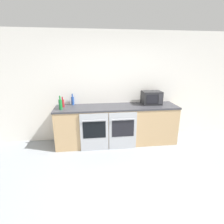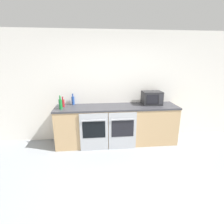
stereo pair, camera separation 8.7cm
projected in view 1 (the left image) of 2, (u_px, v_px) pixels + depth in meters
ground_plane at (138, 205)px, 2.44m from camera, size 16.00×16.00×0.00m
wall_back at (115, 87)px, 4.27m from camera, size 10.00×0.06×2.60m
counter_back at (117, 125)px, 4.17m from camera, size 2.83×0.68×0.91m
oven_left at (94, 132)px, 3.79m from camera, size 0.61×0.06×0.86m
oven_right at (123, 131)px, 3.86m from camera, size 0.61×0.06×0.86m
microwave at (152, 98)px, 4.18m from camera, size 0.45×0.34×0.32m
bottle_green at (60, 104)px, 3.75m from camera, size 0.07×0.07×0.30m
bottle_blue at (73, 101)px, 4.14m from camera, size 0.07×0.07×0.26m
bottle_red at (63, 103)px, 3.94m from camera, size 0.07×0.07×0.24m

